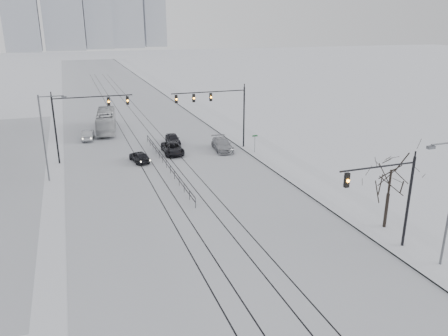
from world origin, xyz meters
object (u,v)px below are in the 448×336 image
bare_tree (391,176)px  box_truck (106,121)px  sedan_sb_outer (88,135)px  traffic_mast_near (391,193)px  sedan_nb_front (173,148)px  sedan_nb_right (222,145)px  sedan_nb_far (173,139)px  sedan_sb_inner (139,157)px

bare_tree → box_truck: size_ratio=0.55×
sedan_sb_outer → traffic_mast_near: bearing=121.4°
traffic_mast_near → sedan_nb_front: bearing=106.7°
sedan_nb_front → sedan_nb_right: 6.44m
sedan_nb_far → box_truck: box_truck is taller
box_truck → sedan_sb_outer: bearing=62.4°
sedan_sb_outer → sedan_nb_far: bearing=157.3°
sedan_sb_inner → sedan_nb_front: (4.52, 2.09, 0.03)m
traffic_mast_near → bare_tree: traffic_mast_near is taller
sedan_sb_outer → sedan_nb_far: sedan_sb_outer is taller
sedan_sb_inner → sedan_nb_far: (5.64, 6.72, 0.03)m
sedan_nb_front → sedan_nb_far: 4.77m
sedan_sb_inner → sedan_nb_far: 8.78m
traffic_mast_near → sedan_nb_front: 30.91m
sedan_nb_right → box_truck: size_ratio=0.47×
sedan_sb_inner → sedan_nb_right: size_ratio=0.75×
sedan_sb_outer → sedan_sb_inner: bearing=118.7°
bare_tree → traffic_mast_near: bearing=-128.8°
sedan_sb_inner → sedan_sb_outer: 13.82m
sedan_nb_far → sedan_nb_right: bearing=-43.1°
traffic_mast_near → sedan_sb_inner: 30.61m
traffic_mast_near → sedan_nb_far: traffic_mast_near is taller
bare_tree → sedan_nb_right: (-4.79, 25.69, -3.73)m
sedan_nb_front → box_truck: (-6.71, 15.12, 0.85)m
bare_tree → sedan_sb_inner: bearing=122.9°
sedan_nb_far → box_truck: bearing=128.8°
box_truck → bare_tree: bearing=120.0°
bare_tree → sedan_sb_outer: (-20.89, 37.11, -3.78)m
bare_tree → sedan_sb_inner: 29.18m
traffic_mast_near → sedan_sb_inner: size_ratio=1.79×
traffic_mast_near → sedan_nb_right: bearing=94.7°
sedan_sb_inner → sedan_sb_outer: bearing=-78.5°
sedan_sb_outer → sedan_nb_far: 12.41m
sedan_sb_outer → bare_tree: bearing=126.1°
sedan_sb_inner → sedan_nb_front: sedan_nb_front is taller
sedan_nb_right → sedan_nb_far: size_ratio=1.29×
sedan_nb_far → box_truck: 13.12m
sedan_sb_inner → sedan_nb_front: 4.98m
bare_tree → sedan_nb_right: 26.40m
sedan_nb_front → sedan_nb_right: bearing=-4.1°
sedan_nb_front → sedan_nb_far: (1.12, 4.63, -0.00)m
traffic_mast_near → box_truck: 47.22m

